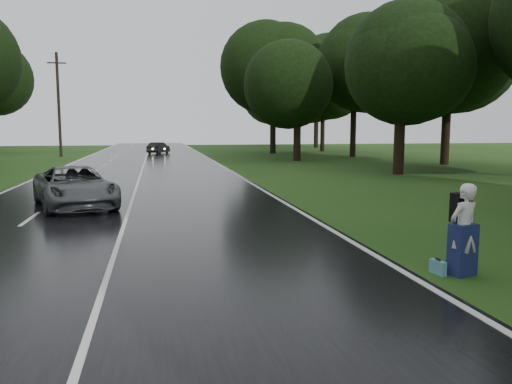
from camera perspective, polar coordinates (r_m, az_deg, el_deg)
ground at (r=9.56m, az=-16.78°, el=-10.86°), size 160.00×160.00×0.00m
road at (r=29.21m, az=-12.94°, el=1.32°), size 12.00×140.00×0.04m
lane_center at (r=29.21m, az=-12.94°, el=1.37°), size 0.12×140.00×0.01m
grey_car at (r=19.68m, az=-19.59°, el=0.55°), size 3.92×5.82×1.48m
far_car at (r=58.22m, az=-10.83°, el=4.85°), size 2.64×4.08×1.27m
hitchhiker at (r=10.90m, az=22.13°, el=-4.23°), size 0.77×0.74×1.84m
suitcase at (r=10.92m, az=19.63°, el=-7.94°), size 0.18×0.41×0.28m
utility_pole_far at (r=55.51m, az=-20.92°, el=3.70°), size 1.80×0.28×10.34m
tree_right_d at (r=33.51m, az=15.58°, el=1.93°), size 7.70×7.70×12.04m
tree_right_e at (r=45.77m, az=4.59°, el=3.51°), size 7.28×7.28×11.37m
tree_right_f at (r=58.63m, az=1.89°, el=4.33°), size 10.95×10.95×17.11m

